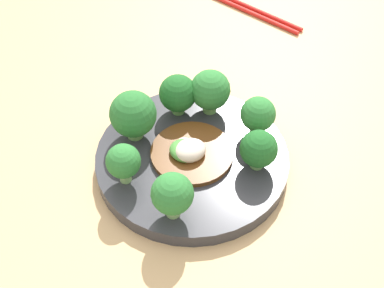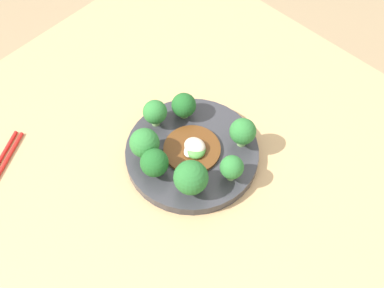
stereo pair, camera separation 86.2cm
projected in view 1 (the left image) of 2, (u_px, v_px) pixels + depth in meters
The scene contains 10 objects.
plate at pixel (192, 160), 0.67m from camera, with size 0.24×0.24×0.02m.
broccoli_northwest at pixel (133, 115), 0.66m from camera, with size 0.06×0.06×0.07m.
broccoli_southwest at pixel (172, 194), 0.58m from camera, with size 0.05×0.05×0.06m.
broccoli_west at pixel (123, 162), 0.61m from camera, with size 0.04×0.04×0.05m.
broccoli_north at pixel (178, 94), 0.69m from camera, with size 0.05×0.05×0.06m.
broccoli_east at pixel (258, 115), 0.66m from camera, with size 0.04×0.04×0.06m.
broccoli_southeast at pixel (259, 149), 0.63m from camera, with size 0.05×0.05×0.05m.
broccoli_northeast at pixel (210, 90), 0.69m from camera, with size 0.05×0.05×0.06m.
stirfry_center at pixel (190, 152), 0.66m from camera, with size 0.10×0.10×0.02m.
chopsticks at pixel (244, 7), 0.91m from camera, with size 0.12×0.20×0.01m.
Camera 1 is at (-0.15, -0.43, 1.29)m, focal length 50.00 mm.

